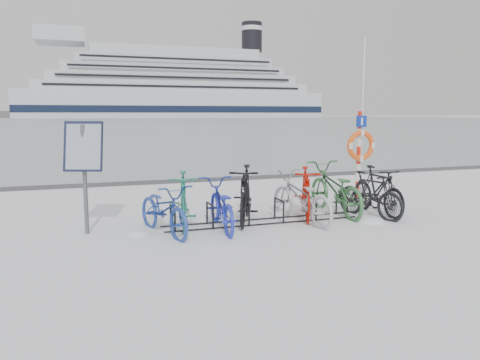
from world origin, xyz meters
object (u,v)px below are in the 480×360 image
(info_board, at_px, (84,153))
(bike_rack, at_px, (262,214))
(lifebuoy_station, at_px, (360,146))
(cruise_ferry, at_px, (174,91))

(info_board, bearing_deg, bike_rack, 15.92)
(bike_rack, relative_size, info_board, 1.98)
(lifebuoy_station, bearing_deg, cruise_ferry, 80.26)
(info_board, xyz_separation_m, lifebuoy_station, (6.61, 1.45, -0.11))
(bike_rack, xyz_separation_m, cruise_ferry, (41.57, 224.68, 13.01))
(bike_rack, xyz_separation_m, lifebuoy_station, (3.29, 1.65, 1.17))
(info_board, distance_m, lifebuoy_station, 6.77)
(cruise_ferry, bearing_deg, info_board, -101.31)
(bike_rack, distance_m, info_board, 3.57)
(info_board, distance_m, cruise_ferry, 229.22)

